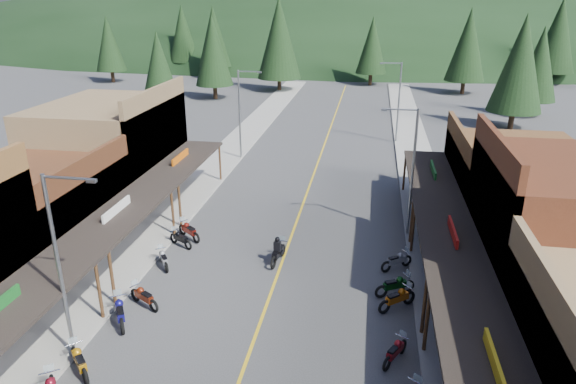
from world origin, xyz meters
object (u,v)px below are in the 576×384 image
at_px(shop_west_2, 33,216).
at_px(pine_3, 372,45).
at_px(bike_west_6, 120,311).
at_px(pedestrian_east_a, 450,375).
at_px(rider_on_bike, 278,252).
at_px(bike_west_9, 180,238).
at_px(shop_west_3, 113,151).
at_px(bike_east_7, 397,298).
at_px(streetlight_1, 241,111).
at_px(streetlight_3, 397,99).
at_px(shop_east_2, 566,235).
at_px(bike_east_8, 395,285).
at_px(shop_east_3, 512,185).
at_px(bike_west_8, 163,258).
at_px(bike_east_6, 395,350).
at_px(pine_9, 539,64).
at_px(pine_10, 213,51).
at_px(pine_4, 468,45).
at_px(bike_east_9, 397,260).
at_px(pine_5, 558,35).
at_px(pedestrian_east_b, 415,203).
at_px(bike_west_10, 189,230).
at_px(bike_west_7, 144,296).
at_px(pine_1, 214,36).
at_px(pine_8, 159,65).
at_px(streetlight_0, 61,261).
at_px(streetlight_2, 410,167).
at_px(pine_11, 520,63).
at_px(bike_west_5, 79,360).
at_px(pine_7, 183,34).
at_px(pine_2, 279,38).
at_px(pine_0, 109,43).

xyz_separation_m(shop_west_2, pine_3, (17.75, 64.30, 3.95)).
bearing_deg(bike_west_6, pedestrian_east_a, -39.97).
bearing_deg(rider_on_bike, bike_west_9, 179.89).
distance_m(shop_west_3, bike_east_7, 23.28).
bearing_deg(streetlight_1, streetlight_3, 29.91).
relative_size(shop_east_2, bike_east_8, 5.13).
height_order(shop_east_2, shop_east_3, shop_east_2).
distance_m(pine_3, pedestrian_east_a, 72.11).
bearing_deg(shop_east_3, shop_west_2, -160.76).
xyz_separation_m(shop_east_2, bike_west_8, (-20.11, 0.04, -2.98)).
height_order(bike_west_8, bike_east_6, bike_east_6).
xyz_separation_m(pine_9, pine_10, (-42.00, 5.00, 0.40)).
bearing_deg(pedestrian_east_a, pine_4, 170.85).
bearing_deg(bike_west_9, shop_east_2, -66.31).
bearing_deg(bike_west_8, streetlight_3, 30.49).
height_order(streetlight_1, bike_east_9, streetlight_1).
distance_m(pine_5, bike_east_7, 77.83).
height_order(shop_west_2, pedestrian_east_b, shop_west_2).
bearing_deg(bike_west_10, shop_east_2, -62.17).
bearing_deg(bike_west_7, bike_east_6, -69.52).
distance_m(pine_1, rider_on_bike, 71.13).
bearing_deg(pine_8, pine_1, 93.81).
distance_m(streetlight_0, bike_west_9, 11.01).
bearing_deg(shop_east_3, bike_west_8, -154.54).
bearing_deg(pedestrian_east_a, streetlight_2, -176.56).
xyz_separation_m(pine_11, bike_east_7, (-13.82, -38.31, -6.57)).
bearing_deg(pine_10, pine_8, -111.80).
bearing_deg(bike_west_5, shop_west_3, 67.99).
bearing_deg(pine_5, bike_west_5, -117.06).
xyz_separation_m(shop_east_3, pine_7, (-45.75, 64.70, 4.70)).
height_order(pine_8, bike_east_6, pine_8).
relative_size(pine_1, bike_west_8, 6.61).
bearing_deg(pine_2, pine_10, -135.00).
bearing_deg(pine_5, pine_4, -143.13).
relative_size(streetlight_0, pine_1, 0.64).
bearing_deg(rider_on_bike, pine_5, 72.63).
xyz_separation_m(shop_west_3, bike_west_5, (7.49, -18.19, -2.91)).
bearing_deg(pedestrian_east_a, pine_8, -147.28).
bearing_deg(bike_west_8, pine_3, 46.53).
relative_size(pine_5, bike_west_10, 6.51).
height_order(pine_5, pine_11, pine_5).
bearing_deg(pine_10, shop_east_2, -56.65).
height_order(pine_2, pedestrian_east_a, pine_2).
distance_m(pine_3, bike_west_7, 69.03).
distance_m(pine_0, pine_4, 58.04).
height_order(pine_8, bike_west_7, pine_8).
height_order(pine_7, pine_11, pine_7).
height_order(pine_8, rider_on_bike, pine_8).
bearing_deg(bike_east_7, pine_9, 118.68).
xyz_separation_m(pine_10, pine_11, (38.00, -12.00, 0.40)).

